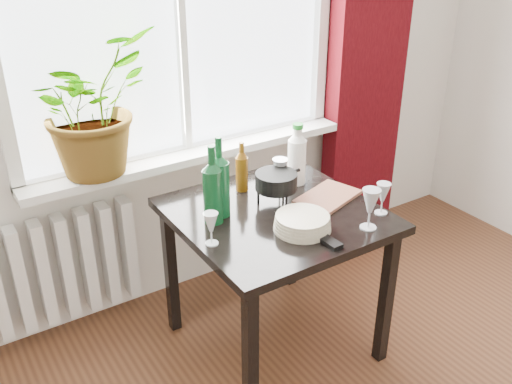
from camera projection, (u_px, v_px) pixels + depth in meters
windowsill at (193, 154)px, 2.87m from camera, size 1.72×0.20×0.04m
curtain at (370, 35)px, 3.18m from camera, size 0.50×0.12×2.56m
radiator at (55, 270)px, 2.74m from camera, size 0.80×0.10×0.55m
table at (276, 229)px, 2.55m from camera, size 0.85×0.85×0.74m
potted_plant at (89, 104)px, 2.50m from camera, size 0.75×0.73×0.64m
wine_bottle_left at (213, 184)px, 2.35m from camera, size 0.09×0.09×0.35m
wine_bottle_right at (219, 176)px, 2.40m from camera, size 0.11×0.11×0.37m
bottle_amber at (242, 166)px, 2.65m from camera, size 0.07×0.07×0.24m
cleaning_bottle at (297, 153)px, 2.70m from camera, size 0.12×0.12×0.31m
wineglass_front_right at (370, 209)px, 2.34m from camera, size 0.09×0.09×0.18m
wineglass_far_right at (382, 198)px, 2.46m from camera, size 0.06×0.06×0.15m
wineglass_back_center at (280, 176)px, 2.63m from camera, size 0.10×0.10×0.18m
wineglass_back_left at (210, 187)px, 2.54m from camera, size 0.08×0.08×0.17m
wineglass_front_left at (211, 229)px, 2.24m from camera, size 0.08×0.08×0.14m
plate_stack at (302, 223)px, 2.35m from camera, size 0.27×0.27×0.06m
fondue_pot at (276, 188)px, 2.55m from camera, size 0.25×0.22×0.15m
tv_remote at (325, 239)px, 2.29m from camera, size 0.06×0.17×0.02m
cutting_board at (328, 197)px, 2.62m from camera, size 0.34×0.27×0.02m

